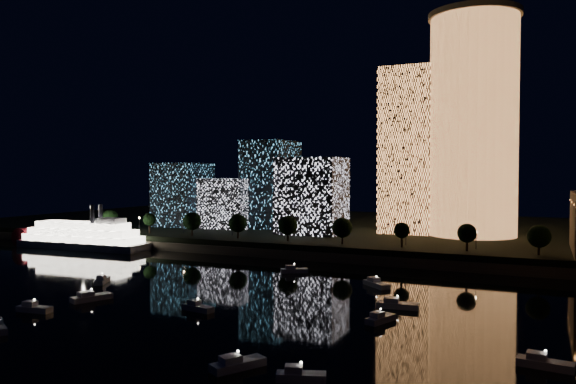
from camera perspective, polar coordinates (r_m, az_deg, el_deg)
ground at (r=106.88m, az=-5.26°, el=-13.72°), size 520.00×520.00×0.00m
far_bank at (r=255.74m, az=12.98°, el=-3.99°), size 420.00×160.00×5.00m
seawall at (r=180.77m, az=7.92°, el=-6.75°), size 420.00×6.00×3.00m
tower_cylindrical at (r=224.20m, az=18.32°, el=6.51°), size 34.00×34.00×83.72m
tower_rectangular at (r=228.72m, az=12.17°, el=4.09°), size 20.42×20.42×64.96m
midrise_blocks at (r=240.41m, az=-3.61°, el=-0.07°), size 87.49×39.09×37.70m
riverboat at (r=229.44m, az=-20.62°, el=-4.25°), size 58.31×14.89×17.41m
motorboats at (r=118.94m, az=-4.16°, el=-11.69°), size 112.07×83.18×2.78m
esplanade_trees at (r=196.14m, az=-0.22°, el=-3.40°), size 166.56×6.90×8.95m
street_lamps at (r=203.04m, az=-0.33°, el=-3.63°), size 132.70×0.70×5.65m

